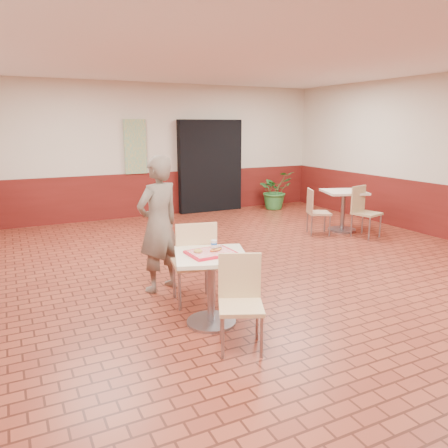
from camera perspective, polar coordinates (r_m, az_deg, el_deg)
name	(u,v)px	position (r m, az deg, el deg)	size (l,w,h in m)	color
room_shell	(282,170)	(5.77, 7.56, 6.95)	(8.01, 10.01, 3.01)	maroon
wainscot_band	(280,244)	(5.96, 7.28, -2.66)	(8.00, 10.00, 1.00)	#551310
corridor_doorway	(210,166)	(10.65, -1.83, 7.56)	(1.60, 0.22, 2.20)	black
promo_poster	(135,147)	(10.06, -11.50, 9.86)	(0.50, 0.03, 1.20)	gray
main_table	(211,277)	(4.62, -1.71, -6.95)	(0.73, 0.73, 0.77)	beige
chair_main_front	(240,296)	(4.19, 2.15, -9.43)	(0.54, 0.54, 0.89)	#DBB883
chair_main_back	(195,259)	(5.07, -3.87, -4.57)	(0.55, 0.55, 1.02)	#E3BD88
customer	(159,224)	(5.52, -8.53, -0.06)	(0.63, 0.41, 1.73)	#716557
serving_tray	(211,253)	(4.53, -1.73, -3.79)	(0.47, 0.36, 0.03)	red
ring_donut	(198,251)	(4.50, -3.43, -3.53)	(0.09, 0.09, 0.03)	gold
long_john_donut	(216,249)	(4.54, -1.05, -3.27)	(0.17, 0.12, 0.05)	#E39042
paper_cup	(214,244)	(4.66, -1.32, -2.60)	(0.07, 0.07, 0.08)	silver
second_table	(343,204)	(9.01, 15.33, 2.55)	(0.76, 0.76, 0.80)	beige
chair_second_left	(315,209)	(8.59, 11.83, 1.92)	(0.54, 0.54, 0.88)	tan
chair_second_front	(363,209)	(8.66, 17.73, 1.92)	(0.54, 0.54, 0.95)	tan
potted_plant	(275,190)	(11.06, 6.67, 4.41)	(0.85, 0.74, 0.95)	#2E7331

